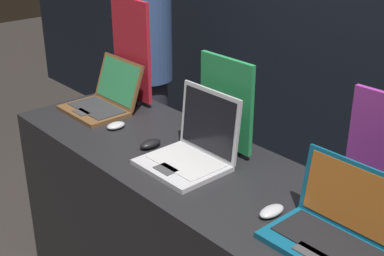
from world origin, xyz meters
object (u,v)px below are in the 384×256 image
(promo_stand_middle, at_px, (226,108))
(person_bystander, at_px, (147,68))
(laptop_front, at_px, (104,99))
(mouse_middle, at_px, (150,144))
(laptop_back, at_px, (335,227))
(mouse_back, at_px, (272,211))
(laptop_middle, at_px, (193,148))
(mouse_front, at_px, (116,126))
(promo_stand_front, at_px, (132,54))

(promo_stand_middle, xyz_separation_m, person_bystander, (-1.25, 0.54, -0.24))
(laptop_front, bearing_deg, person_bystander, 128.12)
(mouse_middle, xyz_separation_m, laptop_back, (0.92, 0.02, 0.04))
(mouse_middle, relative_size, mouse_back, 0.97)
(laptop_middle, relative_size, laptop_back, 0.88)
(laptop_front, relative_size, promo_stand_middle, 0.81)
(mouse_middle, bearing_deg, laptop_back, 0.97)
(person_bystander, bearing_deg, laptop_front, -51.88)
(mouse_front, bearing_deg, mouse_back, -0.84)
(laptop_front, bearing_deg, laptop_middle, -3.93)
(laptop_front, distance_m, mouse_middle, 0.51)
(promo_stand_front, bearing_deg, mouse_middle, -28.73)
(mouse_front, xyz_separation_m, mouse_back, (0.96, -0.01, 0.00))
(laptop_front, relative_size, mouse_middle, 3.21)
(mouse_back, height_order, person_bystander, person_bystander)
(promo_stand_front, xyz_separation_m, mouse_middle, (0.50, -0.27, -0.24))
(laptop_front, distance_m, mouse_front, 0.25)
(mouse_front, xyz_separation_m, mouse_middle, (0.27, -0.00, 0.00))
(mouse_front, xyz_separation_m, person_bystander, (-0.76, 0.76, -0.06))
(laptop_middle, distance_m, person_bystander, 1.45)
(mouse_front, height_order, mouse_back, same)
(laptop_middle, bearing_deg, promo_stand_front, 162.24)
(mouse_back, bearing_deg, laptop_middle, 173.68)
(laptop_back, bearing_deg, promo_stand_middle, 163.17)
(promo_stand_front, height_order, laptop_middle, promo_stand_front)
(laptop_front, xyz_separation_m, laptop_back, (1.42, -0.08, 0.00))
(mouse_front, distance_m, promo_stand_middle, 0.57)
(mouse_front, height_order, promo_stand_front, promo_stand_front)
(laptop_middle, height_order, mouse_middle, laptop_middle)
(laptop_middle, distance_m, promo_stand_middle, 0.22)
(laptop_front, bearing_deg, promo_stand_front, 90.00)
(mouse_middle, xyz_separation_m, person_bystander, (-1.03, 0.76, -0.07))
(promo_stand_middle, relative_size, laptop_back, 1.11)
(laptop_back, bearing_deg, mouse_front, -179.46)
(mouse_front, relative_size, laptop_middle, 0.28)
(mouse_front, distance_m, laptop_middle, 0.50)
(laptop_back, xyz_separation_m, person_bystander, (-1.95, 0.75, -0.11))
(promo_stand_front, distance_m, person_bystander, 0.78)
(laptop_front, distance_m, mouse_back, 1.19)
(laptop_front, relative_size, person_bystander, 0.19)
(laptop_middle, bearing_deg, person_bystander, 150.13)
(mouse_front, xyz_separation_m, laptop_back, (1.19, 0.01, 0.04))
(mouse_middle, relative_size, laptop_back, 0.28)
(promo_stand_front, height_order, mouse_middle, promo_stand_front)
(mouse_front, relative_size, mouse_back, 0.85)
(mouse_front, bearing_deg, person_bystander, 135.05)
(promo_stand_middle, distance_m, person_bystander, 1.38)
(promo_stand_middle, bearing_deg, laptop_front, -169.59)
(promo_stand_front, bearing_deg, laptop_front, -90.00)
(laptop_front, relative_size, laptop_back, 0.90)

